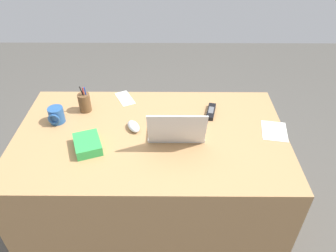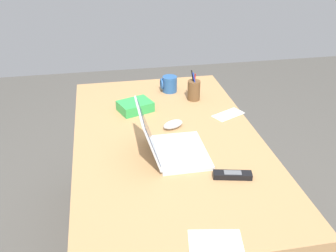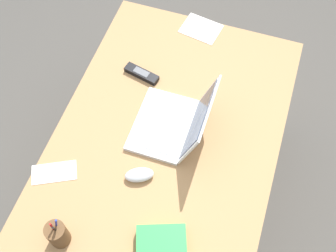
{
  "view_description": "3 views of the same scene",
  "coord_description": "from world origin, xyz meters",
  "views": [
    {
      "loc": [
        -0.11,
        1.41,
        1.9
      ],
      "look_at": [
        -0.1,
        0.02,
        0.81
      ],
      "focal_mm": 34.28,
      "sensor_mm": 36.0,
      "label": 1
    },
    {
      "loc": [
        -1.59,
        0.29,
        1.7
      ],
      "look_at": [
        -0.04,
        0.01,
        0.84
      ],
      "focal_mm": 41.28,
      "sensor_mm": 36.0,
      "label": 2
    },
    {
      "loc": [
        0.69,
        0.27,
        2.29
      ],
      "look_at": [
        -0.11,
        0.0,
        0.82
      ],
      "focal_mm": 45.9,
      "sensor_mm": 36.0,
      "label": 3
    }
  ],
  "objects": [
    {
      "name": "computer_mouse",
      "position": [
        0.1,
        -0.05,
        0.76
      ],
      "size": [
        0.1,
        0.13,
        0.04
      ],
      "primitive_type": "ellipsoid",
      "rotation": [
        0.0,
        0.0,
        0.46
      ],
      "color": "silver",
      "rests_on": "desk"
    },
    {
      "name": "snack_bag",
      "position": [
        0.33,
        0.12,
        0.77
      ],
      "size": [
        0.19,
        0.21,
        0.05
      ],
      "primitive_type": "cube",
      "rotation": [
        0.0,
        0.0,
        0.35
      ],
      "color": "green",
      "rests_on": "desk"
    },
    {
      "name": "desk",
      "position": [
        0.0,
        0.0,
        0.37
      ],
      "size": [
        1.54,
        0.9,
        0.74
      ],
      "primitive_type": "cube",
      "color": "#A87C4F",
      "rests_on": "ground"
    },
    {
      "name": "cordless_phone",
      "position": [
        -0.36,
        -0.2,
        0.76
      ],
      "size": [
        0.08,
        0.16,
        0.03
      ],
      "color": "black",
      "rests_on": "desk"
    },
    {
      "name": "pen_holder",
      "position": [
        0.41,
        -0.23,
        0.8
      ],
      "size": [
        0.07,
        0.07,
        0.18
      ],
      "color": "brown",
      "rests_on": "desk"
    },
    {
      "name": "ground_plane",
      "position": [
        0.0,
        0.0,
        0.0
      ],
      "size": [
        6.0,
        6.0,
        0.0
      ],
      "primitive_type": "plane",
      "color": "#4C4944"
    },
    {
      "name": "laptop",
      "position": [
        -0.15,
        0.02,
        0.79
      ],
      "size": [
        0.31,
        0.3,
        0.24
      ],
      "color": "silver",
      "rests_on": "desk"
    },
    {
      "name": "paper_note_near_laptop",
      "position": [
        -0.71,
        -0.03,
        0.75
      ],
      "size": [
        0.17,
        0.2,
        0.0
      ],
      "primitive_type": "cube",
      "rotation": [
        0.0,
        0.0,
        -0.17
      ],
      "color": "white",
      "rests_on": "desk"
    },
    {
      "name": "paper_note_left",
      "position": [
        0.19,
        -0.37,
        0.75
      ],
      "size": [
        0.15,
        0.19,
        0.0
      ],
      "primitive_type": "cube",
      "rotation": [
        0.0,
        0.0,
        0.46
      ],
      "color": "white",
      "rests_on": "desk"
    }
  ]
}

